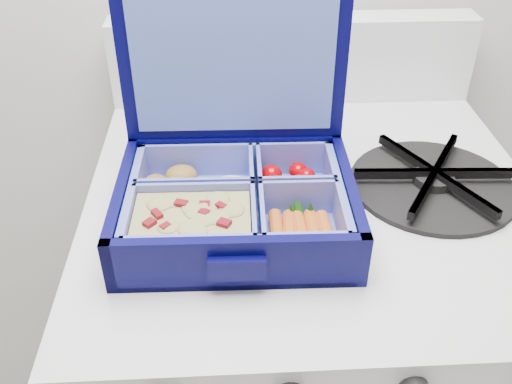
{
  "coord_description": "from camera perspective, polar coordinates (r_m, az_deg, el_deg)",
  "views": [
    {
      "loc": [
        0.26,
        1.16,
        1.18
      ],
      "look_at": [
        0.28,
        1.65,
        0.83
      ],
      "focal_mm": 40.0,
      "sensor_mm": 36.0,
      "label": 1
    }
  ],
  "objects": [
    {
      "name": "bento_box",
      "position": [
        0.6,
        -1.98,
        -1.28
      ],
      "size": [
        0.25,
        0.2,
        0.06
      ],
      "primitive_type": null,
      "rotation": [
        0.0,
        0.0,
        -0.02
      ],
      "color": "#03023A",
      "rests_on": "stove"
    },
    {
      "name": "burner_grate_rear",
      "position": [
        0.82,
        -2.85,
        7.74
      ],
      "size": [
        0.18,
        0.18,
        0.02
      ],
      "primitive_type": "cylinder",
      "rotation": [
        0.0,
        0.0,
        -0.07
      ],
      "color": "black",
      "rests_on": "stove"
    },
    {
      "name": "fork",
      "position": [
        0.72,
        -2.12,
        3.02
      ],
      "size": [
        0.1,
        0.18,
        0.01
      ],
      "primitive_type": null,
      "rotation": [
        0.0,
        0.0,
        -0.42
      ],
      "color": "silver",
      "rests_on": "stove"
    },
    {
      "name": "burner_grate",
      "position": [
        0.7,
        17.35,
        1.42
      ],
      "size": [
        0.2,
        0.2,
        0.03
      ],
      "primitive_type": "cylinder",
      "rotation": [
        0.0,
        0.0,
        -0.04
      ],
      "color": "black",
      "rests_on": "stove"
    }
  ]
}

